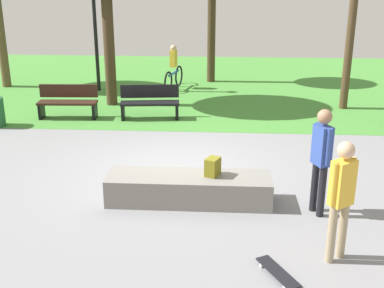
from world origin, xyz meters
TOP-DOWN VIEW (x-y plane):
  - ground_plane at (0.00, 0.00)m, footprint 28.00×28.00m
  - grass_lawn at (0.00, 8.24)m, footprint 26.60×11.52m
  - concrete_ledge at (0.41, -1.49)m, footprint 2.87×0.79m
  - backpack_on_ledge at (0.82, -1.45)m, footprint 0.30×0.34m
  - skater_performing_trick at (2.59, -3.21)m, footprint 0.38×0.35m
  - skater_watching at (2.58, -1.80)m, footprint 0.31×0.40m
  - skateboard_by_ledge at (1.75, -3.69)m, footprint 0.55×0.80m
  - park_bench_center_lawn at (-3.28, 3.54)m, footprint 1.62×0.54m
  - park_bench_near_path at (-1.03, 3.63)m, footprint 1.64×0.65m
  - lamp_post at (-3.25, 6.86)m, footprint 0.28×0.28m
  - cyclist_on_bicycle at (-0.74, 7.34)m, footprint 0.49×1.78m

SIDE VIEW (x-z plane):
  - ground_plane at x=0.00m, z-range 0.00..0.00m
  - grass_lawn at x=0.00m, z-range 0.00..0.01m
  - skateboard_by_ledge at x=1.75m, z-range 0.02..0.10m
  - concrete_ledge at x=0.41m, z-range 0.00..0.49m
  - park_bench_center_lawn at x=-3.28m, z-range 0.03..0.94m
  - park_bench_near_path at x=-1.03m, z-range 0.03..0.94m
  - cyclist_on_bicycle at x=-0.74m, z-range -0.13..1.39m
  - backpack_on_ledge at x=0.82m, z-range 0.49..0.81m
  - skater_performing_trick at x=2.59m, z-range 0.16..1.92m
  - skater_watching at x=2.58m, z-range 0.17..1.98m
  - lamp_post at x=-3.25m, z-range 0.47..5.14m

